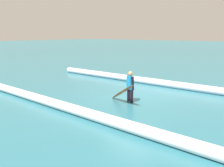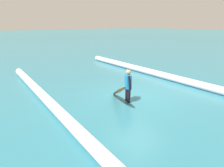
{
  "view_description": "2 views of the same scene",
  "coord_description": "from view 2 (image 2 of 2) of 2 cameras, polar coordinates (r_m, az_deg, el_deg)",
  "views": [
    {
      "loc": [
        -7.73,
        10.95,
        3.13
      ],
      "look_at": [
        -0.14,
        1.9,
        0.98
      ],
      "focal_mm": 44.79,
      "sensor_mm": 36.0,
      "label": 1
    },
    {
      "loc": [
        -6.77,
        6.63,
        3.31
      ],
      "look_at": [
        0.06,
        1.41,
        0.81
      ],
      "focal_mm": 33.72,
      "sensor_mm": 36.0,
      "label": 2
    }
  ],
  "objects": [
    {
      "name": "ground_plane",
      "position": [
        10.04,
        6.64,
        -3.18
      ],
      "size": [
        189.95,
        189.95,
        0.0
      ],
      "primitive_type": "plane",
      "color": "#296B7C"
    },
    {
      "name": "surfer",
      "position": [
        8.98,
        4.38,
        -0.18
      ],
      "size": [
        0.49,
        0.33,
        1.42
      ],
      "rotation": [
        0.0,
        0.0,
        5.88
      ],
      "color": "black",
      "rests_on": "ground_plane"
    },
    {
      "name": "wave_crest_foreground",
      "position": [
        11.54,
        24.89,
        -1.0
      ],
      "size": [
        21.94,
        1.47,
        0.4
      ],
      "primitive_type": "cylinder",
      "rotation": [
        0.0,
        1.57,
        -0.05
      ],
      "color": "white",
      "rests_on": "ground_plane"
    },
    {
      "name": "surfboard",
      "position": [
        8.95,
        1.87,
        -2.05
      ],
      "size": [
        2.07,
        1.24,
        1.05
      ],
      "color": "#E55926",
      "rests_on": "ground_plane"
    },
    {
      "name": "wave_crest_midground",
      "position": [
        7.79,
        -13.8,
        -7.89
      ],
      "size": [
        16.01,
        1.63,
        0.39
      ],
      "primitive_type": "cylinder",
      "rotation": [
        0.0,
        1.57,
        -0.08
      ],
      "color": "white",
      "rests_on": "ground_plane"
    }
  ]
}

